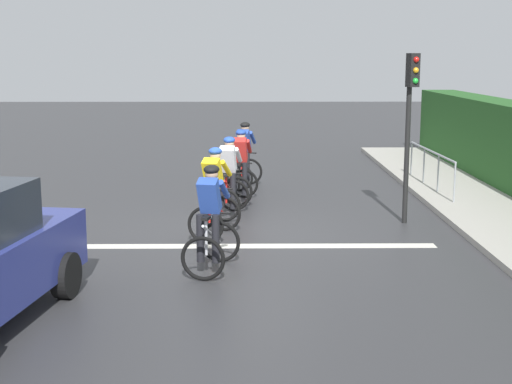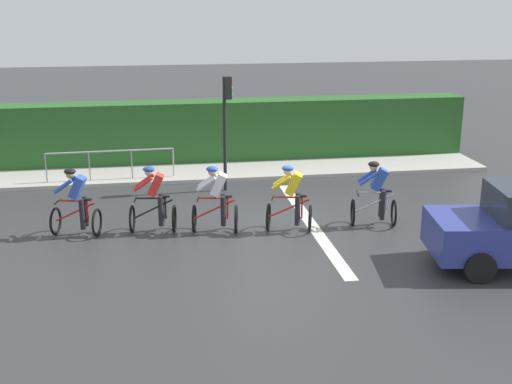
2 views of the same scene
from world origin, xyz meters
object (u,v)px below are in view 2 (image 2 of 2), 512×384
at_px(cyclist_lead, 76,204).
at_px(cyclist_second, 154,201).
at_px(cyclist_fourth, 291,200).
at_px(cyclist_trailing, 376,195).
at_px(cyclist_mid, 216,201).
at_px(pedestrian_railing_kerbside, 110,158).
at_px(traffic_light_near_crossing, 226,116).

distance_m(cyclist_lead, cyclist_second, 1.83).
relative_size(cyclist_fourth, cyclist_trailing, 1.00).
bearing_deg(cyclist_mid, cyclist_second, 81.33).
relative_size(cyclist_lead, cyclist_second, 1.00).
distance_m(cyclist_fourth, pedestrian_railing_kerbside, 6.83).
bearing_deg(traffic_light_near_crossing, cyclist_fourth, -163.38).
xyz_separation_m(cyclist_trailing, pedestrian_railing_kerbside, (5.04, 6.72, 0.00)).
bearing_deg(traffic_light_near_crossing, cyclist_lead, 129.12).
xyz_separation_m(cyclist_lead, traffic_light_near_crossing, (3.25, -3.99, 1.43)).
bearing_deg(cyclist_lead, pedestrian_railing_kerbside, -6.95).
bearing_deg(cyclist_second, cyclist_lead, 87.63).
relative_size(cyclist_second, cyclist_mid, 1.00).
relative_size(cyclist_mid, pedestrian_railing_kerbside, 0.43).
bearing_deg(pedestrian_railing_kerbside, cyclist_trailing, -126.86).
height_order(cyclist_second, traffic_light_near_crossing, traffic_light_near_crossing).
bearing_deg(cyclist_trailing, cyclist_second, 85.82).
distance_m(cyclist_fourth, cyclist_trailing, 2.16).
relative_size(traffic_light_near_crossing, pedestrian_railing_kerbside, 0.87).
relative_size(cyclist_mid, cyclist_trailing, 1.00).
xyz_separation_m(cyclist_lead, pedestrian_railing_kerbside, (4.56, -0.56, 0.00)).
bearing_deg(traffic_light_near_crossing, cyclist_second, 146.98).
xyz_separation_m(cyclist_mid, pedestrian_railing_kerbside, (4.87, 2.77, 0.00)).
xyz_separation_m(cyclist_second, cyclist_trailing, (-0.40, -5.44, 0.00)).
distance_m(cyclist_second, cyclist_fourth, 3.31).
height_order(cyclist_lead, cyclist_mid, same).
bearing_deg(cyclist_trailing, pedestrian_railing_kerbside, 53.14).
distance_m(cyclist_fourth, traffic_light_near_crossing, 4.18).
bearing_deg(cyclist_fourth, cyclist_lead, 84.18).
height_order(traffic_light_near_crossing, pedestrian_railing_kerbside, traffic_light_near_crossing).
height_order(cyclist_trailing, pedestrian_railing_kerbside, cyclist_trailing).
bearing_deg(cyclist_mid, cyclist_lead, 84.79).
height_order(cyclist_mid, traffic_light_near_crossing, traffic_light_near_crossing).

